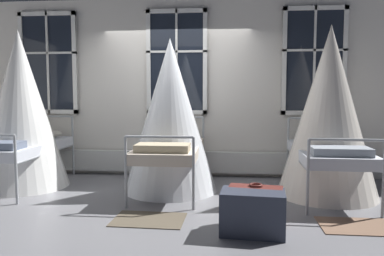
{
  "coord_description": "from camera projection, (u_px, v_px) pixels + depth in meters",
  "views": [
    {
      "loc": [
        0.89,
        -5.34,
        1.42
      ],
      "look_at": [
        0.36,
        0.08,
        0.93
      ],
      "focal_mm": 35.67,
      "sensor_mm": 36.0,
      "label": 1
    }
  ],
  "objects": [
    {
      "name": "travel_trunk",
      "position": [
        253.0,
        212.0,
        3.86
      ],
      "size": [
        0.67,
        0.46,
        0.44
      ],
      "primitive_type": "cube",
      "rotation": [
        0.0,
        0.0,
        -0.09
      ],
      "color": "#2D3342",
      "rests_on": "ground"
    },
    {
      "name": "cot_first",
      "position": [
        21.0,
        111.0,
        5.75
      ],
      "size": [
        1.36,
        1.88,
        2.37
      ],
      "rotation": [
        0.0,
        0.0,
        1.58
      ],
      "color": "#9EA3A8",
      "rests_on": "ground"
    },
    {
      "name": "ground",
      "position": [
        167.0,
        192.0,
        5.51
      ],
      "size": [
        18.37,
        18.37,
        0.0
      ],
      "primitive_type": "plane",
      "color": "slate"
    },
    {
      "name": "suitcase_dark",
      "position": [
        255.0,
        206.0,
        4.05
      ],
      "size": [
        0.58,
        0.29,
        0.47
      ],
      "rotation": [
        0.0,
        0.0,
        -0.16
      ],
      "color": "#5B231E",
      "rests_on": "ground"
    },
    {
      "name": "back_wall_with_windows",
      "position": [
        178.0,
        88.0,
        6.6
      ],
      "size": [
        10.11,
        0.1,
        3.03
      ],
      "primitive_type": "cube",
      "color": "silver",
      "rests_on": "ground"
    },
    {
      "name": "rug_second",
      "position": [
        149.0,
        219.0,
        4.29
      ],
      "size": [
        0.81,
        0.58,
        0.01
      ],
      "primitive_type": "cube",
      "rotation": [
        0.0,
        0.0,
        -0.03
      ],
      "color": "brown",
      "rests_on": "ground"
    },
    {
      "name": "cot_second",
      "position": [
        170.0,
        118.0,
        5.53
      ],
      "size": [
        1.36,
        1.87,
        2.21
      ],
      "rotation": [
        0.0,
        0.0,
        1.57
      ],
      "color": "#9EA3A8",
      "rests_on": "ground"
    },
    {
      "name": "cot_third",
      "position": [
        329.0,
        114.0,
        5.23
      ],
      "size": [
        1.36,
        1.89,
        2.35
      ],
      "rotation": [
        0.0,
        0.0,
        1.55
      ],
      "color": "#9EA3A8",
      "rests_on": "ground"
    },
    {
      "name": "window_bank",
      "position": [
        177.0,
        113.0,
        6.52
      ],
      "size": [
        5.58,
        0.1,
        2.76
      ],
      "color": "black",
      "rests_on": "ground"
    },
    {
      "name": "rug_third",
      "position": [
        358.0,
        226.0,
        4.07
      ],
      "size": [
        0.81,
        0.57,
        0.01
      ],
      "primitive_type": "cube",
      "rotation": [
        0.0,
        0.0,
        -0.01
      ],
      "color": "brown",
      "rests_on": "ground"
    }
  ]
}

